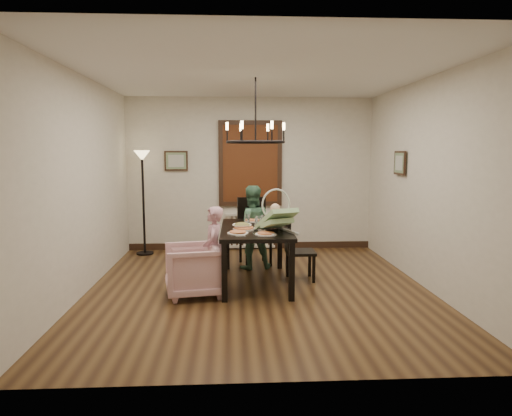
{
  "coord_description": "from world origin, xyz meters",
  "views": [
    {
      "loc": [
        -0.35,
        -5.92,
        1.84
      ],
      "look_at": [
        -0.01,
        0.3,
        1.05
      ],
      "focal_mm": 32.0,
      "sensor_mm": 36.0,
      "label": 1
    }
  ],
  "objects": [
    {
      "name": "chandelier",
      "position": [
        -0.02,
        0.25,
        1.95
      ],
      "size": [
        0.8,
        0.8,
        0.04
      ],
      "primitive_type": "torus",
      "color": "black",
      "rests_on": "room_shell"
    },
    {
      "name": "chair_right",
      "position": [
        0.62,
        0.39,
        0.46
      ],
      "size": [
        0.4,
        0.4,
        0.92
      ],
      "primitive_type": null,
      "rotation": [
        0.0,
        0.0,
        1.58
      ],
      "color": "black",
      "rests_on": "room_shell"
    },
    {
      "name": "baby_bouncer",
      "position": [
        0.23,
        -0.12,
        0.98
      ],
      "size": [
        0.62,
        0.71,
        0.39
      ],
      "primitive_type": null,
      "rotation": [
        0.0,
        0.0,
        0.37
      ],
      "color": "#A8D794",
      "rests_on": "dining_table"
    },
    {
      "name": "pizza_platter",
      "position": [
        -0.19,
        0.08,
        0.8
      ],
      "size": [
        0.29,
        0.29,
        0.04
      ],
      "primitive_type": "cylinder",
      "color": "tan",
      "rests_on": "dining_table"
    },
    {
      "name": "drinking_glass",
      "position": [
        0.02,
        0.43,
        0.85
      ],
      "size": [
        0.07,
        0.07,
        0.14
      ],
      "primitive_type": "cylinder",
      "color": "silver",
      "rests_on": "dining_table"
    },
    {
      "name": "chair_far",
      "position": [
        0.03,
        1.31,
        0.55
      ],
      "size": [
        0.58,
        0.58,
        1.09
      ],
      "primitive_type": null,
      "rotation": [
        0.0,
        0.0,
        0.24
      ],
      "color": "black",
      "rests_on": "room_shell"
    },
    {
      "name": "seated_man",
      "position": [
        -0.05,
        1.07,
        0.54
      ],
      "size": [
        0.59,
        0.49,
        1.08
      ],
      "primitive_type": "imported",
      "rotation": [
        0.0,
        0.0,
        3.31
      ],
      "color": "#416E50",
      "rests_on": "room_shell"
    },
    {
      "name": "armchair",
      "position": [
        -0.83,
        -0.23,
        0.33
      ],
      "size": [
        0.83,
        0.82,
        0.66
      ],
      "primitive_type": "imported",
      "rotation": [
        0.0,
        0.0,
        -1.4
      ],
      "color": "beige",
      "rests_on": "room_shell"
    },
    {
      "name": "window_blinds",
      "position": [
        0.0,
        2.46,
        1.6
      ],
      "size": [
        1.0,
        0.03,
        1.4
      ],
      "primitive_type": "cube",
      "color": "#542E10",
      "rests_on": "room_shell"
    },
    {
      "name": "dining_table",
      "position": [
        -0.02,
        0.25,
        0.7
      ],
      "size": [
        0.96,
        1.68,
        0.78
      ],
      "rotation": [
        0.0,
        0.0,
        -0.01
      ],
      "color": "black",
      "rests_on": "room_shell"
    },
    {
      "name": "floor_lamp",
      "position": [
        -1.9,
        2.15,
        0.9
      ],
      "size": [
        0.3,
        0.3,
        1.8
      ],
      "primitive_type": null,
      "color": "black",
      "rests_on": "room_shell"
    },
    {
      "name": "picture_back",
      "position": [
        -1.35,
        2.47,
        1.65
      ],
      "size": [
        0.42,
        0.03,
        0.36
      ],
      "primitive_type": "cube",
      "color": "black",
      "rests_on": "room_shell"
    },
    {
      "name": "picture_right",
      "position": [
        2.21,
        0.9,
        1.65
      ],
      "size": [
        0.03,
        0.42,
        0.36
      ],
      "primitive_type": "cube",
      "rotation": [
        0.0,
        0.0,
        1.57
      ],
      "color": "black",
      "rests_on": "room_shell"
    },
    {
      "name": "radiator",
      "position": [
        0.0,
        2.48,
        0.35
      ],
      "size": [
        0.92,
        0.12,
        0.62
      ],
      "primitive_type": null,
      "color": "silver",
      "rests_on": "room_shell"
    },
    {
      "name": "room_shell",
      "position": [
        0.0,
        0.37,
        1.4
      ],
      "size": [
        4.51,
        5.0,
        2.81
      ],
      "color": "brown",
      "rests_on": "ground"
    },
    {
      "name": "elderly_woman",
      "position": [
        -0.59,
        -0.16,
        0.47
      ],
      "size": [
        0.25,
        0.36,
        0.94
      ],
      "primitive_type": "imported",
      "rotation": [
        0.0,
        0.0,
        -1.65
      ],
      "color": "#CA8F9D",
      "rests_on": "room_shell"
    },
    {
      "name": "salad_bowl",
      "position": [
        -0.21,
        0.15,
        0.82
      ],
      "size": [
        0.31,
        0.31,
        0.08
      ],
      "primitive_type": "imported",
      "color": "white",
      "rests_on": "dining_table"
    }
  ]
}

